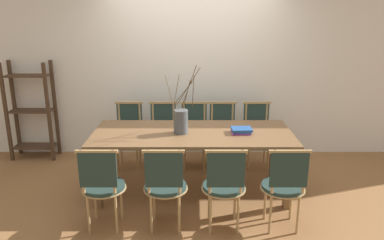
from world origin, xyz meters
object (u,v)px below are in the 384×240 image
at_px(book_stack, 241,131).
at_px(shelving_rack, 31,111).
at_px(chair_far_center, 194,132).
at_px(vase_centerpiece, 180,121).
at_px(chair_near_center, 224,184).
at_px(dining_table, 192,140).

distance_m(book_stack, shelving_rack, 3.18).
xyz_separation_m(chair_far_center, vase_centerpiece, (-0.16, -0.85, 0.42)).
height_order(chair_near_center, vase_centerpiece, vase_centerpiece).
height_order(book_stack, shelving_rack, shelving_rack).
relative_size(vase_centerpiece, book_stack, 3.26).
xyz_separation_m(vase_centerpiece, book_stack, (0.71, -0.01, -0.12)).
bearing_deg(shelving_rack, chair_near_center, -36.09).
relative_size(chair_near_center, book_stack, 3.71).
distance_m(chair_far_center, shelving_rack, 2.44).
bearing_deg(dining_table, vase_centerpiece, -168.48).
bearing_deg(book_stack, shelving_rack, 158.32).
bearing_deg(shelving_rack, dining_table, -25.54).
xyz_separation_m(dining_table, shelving_rack, (-2.38, 1.14, 0.05)).
bearing_deg(vase_centerpiece, chair_far_center, 79.37).
distance_m(dining_table, shelving_rack, 2.64).
bearing_deg(chair_near_center, book_stack, 71.75).
height_order(dining_table, chair_near_center, chair_near_center).
relative_size(dining_table, vase_centerpiece, 2.94).
bearing_deg(dining_table, shelving_rack, 154.46).
height_order(chair_near_center, shelving_rack, shelving_rack).
height_order(chair_near_center, book_stack, chair_near_center).
bearing_deg(shelving_rack, chair_far_center, -7.41).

